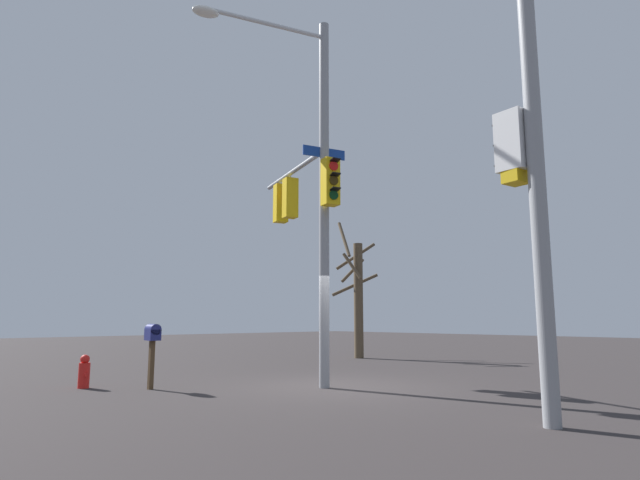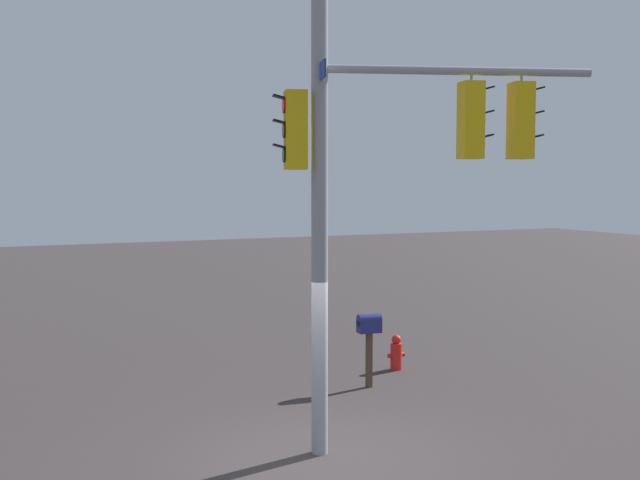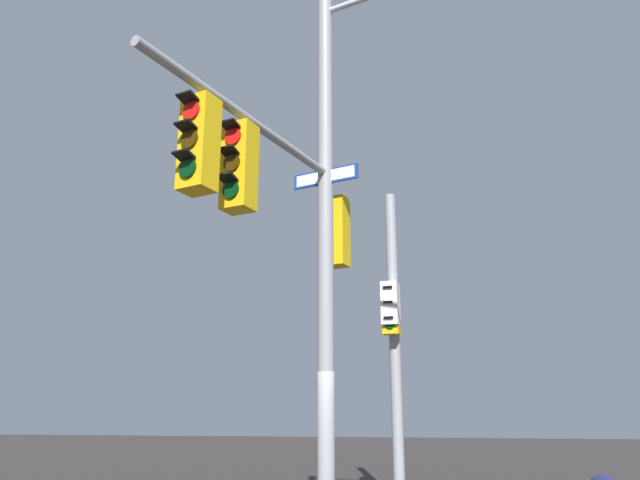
% 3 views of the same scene
% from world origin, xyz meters
% --- Properties ---
extents(main_signal_pole_assembly, '(4.43, 4.44, 8.73)m').
position_xyz_m(main_signal_pole_assembly, '(-0.87, -0.21, 4.87)').
color(main_signal_pole_assembly, gray).
rests_on(main_signal_pole_assembly, ground).
extents(secondary_pole_assembly, '(0.80, 0.43, 7.01)m').
position_xyz_m(secondary_pole_assembly, '(5.06, -0.95, 3.79)').
color(secondary_pole_assembly, gray).
rests_on(secondary_pole_assembly, ground).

